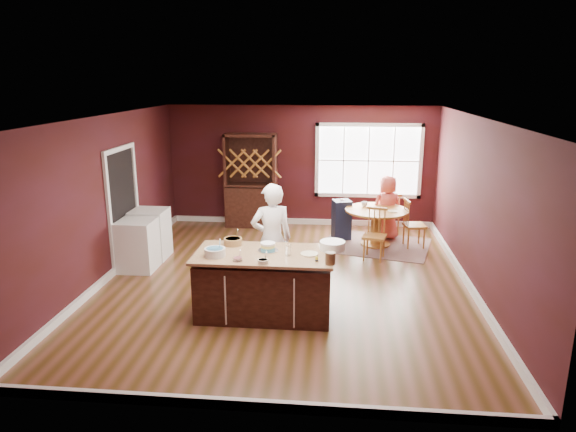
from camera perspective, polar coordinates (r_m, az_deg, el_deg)
The scene contains 28 objects.
room_shell at distance 8.23m, azimuth -0.26°, elevation 1.52°, with size 7.00×7.00×7.00m.
window at distance 11.59m, azimuth 8.92°, elevation 6.09°, with size 2.36×0.10×1.66m, color white, non-canonical shape.
doorway at distance 9.62m, azimuth -17.78°, elevation 0.81°, with size 0.08×1.26×2.13m, color white, non-canonical shape.
kitchen_island at distance 7.35m, azimuth -2.62°, elevation -7.68°, with size 1.94×1.02×0.92m.
dining_table at distance 10.41m, azimuth 9.79°, elevation -0.41°, with size 1.26×1.26×0.75m.
baker at distance 7.89m, azimuth -1.83°, elevation -2.62°, with size 0.64×0.42×1.76m, color white.
layer_cake at distance 7.25m, azimuth -2.24°, elevation -3.44°, with size 0.29×0.29×0.12m, color white, non-canonical shape.
bowl_blue at distance 7.11m, azimuth -8.13°, elevation -3.99°, with size 0.29×0.29×0.11m, color silver.
bowl_yellow at distance 7.55m, azimuth -6.13°, elevation -2.83°, with size 0.27×0.27×0.10m, color olive.
bowl_pink at distance 6.90m, azimuth -5.62°, elevation -4.80°, with size 0.13×0.13×0.05m, color white.
bowl_olive at distance 6.78m, azimuth -2.79°, elevation -5.07°, with size 0.15×0.15×0.05m, color beige.
drinking_glass at distance 7.04m, azimuth 0.04°, elevation -3.80°, with size 0.08×0.08×0.16m, color white.
dinner_plate at distance 7.12m, azimuth 2.39°, elevation -4.23°, with size 0.25×0.25×0.02m, color beige.
white_tub at distance 7.32m, azimuth 4.95°, elevation -3.28°, with size 0.36×0.36×0.12m, color silver.
stoneware_crock at distance 6.75m, azimuth 4.73°, elevation -4.70°, with size 0.14×0.14×0.16m, color brown.
toy_figurine at distance 6.85m, azimuth 3.19°, elevation -4.78°, with size 0.04×0.04×0.07m, color yellow, non-canonical shape.
rug at distance 10.56m, azimuth 9.67°, elevation -3.18°, with size 2.08×1.61×0.01m, color brown.
chair_east at distance 10.48m, azimuth 13.89°, elevation -0.77°, with size 0.42×0.40×0.99m, color brown, non-canonical shape.
chair_south at distance 9.62m, azimuth 9.59°, elevation -2.00°, with size 0.41×0.39×0.97m, color brown, non-canonical shape.
chair_north at distance 11.19m, azimuth 11.20°, elevation 0.26°, with size 0.39×0.38×0.94m, color brown, non-canonical shape.
seated_woman at distance 10.84m, azimuth 10.94°, elevation 0.92°, with size 0.66×0.43×1.35m, color #CB5045.
high_chair at distance 10.76m, azimuth 5.96°, elevation -0.32°, with size 0.35×0.35×0.87m, color black, non-canonical shape.
toddler at distance 10.65m, azimuth 5.70°, elevation 1.62°, with size 0.18×0.14×0.26m, color #8CA5BF, non-canonical shape.
table_plate at distance 10.24m, azimuth 11.53°, elevation 0.53°, with size 0.20×0.20×0.01m, color beige.
table_cup at distance 10.53m, azimuth 8.50°, elevation 1.32°, with size 0.13×0.13×0.10m, color white.
hutch at distance 11.56m, azimuth -4.13°, elevation 3.94°, with size 1.14×0.48×2.10m, color black.
washer at distance 9.37m, azimuth -16.39°, elevation -3.14°, with size 0.62×0.60×0.90m, color white.
dryer at distance 9.93m, azimuth -15.05°, elevation -1.93°, with size 0.64×0.61×0.92m, color white.
Camera 1 is at (0.80, -7.96, 3.29)m, focal length 32.00 mm.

